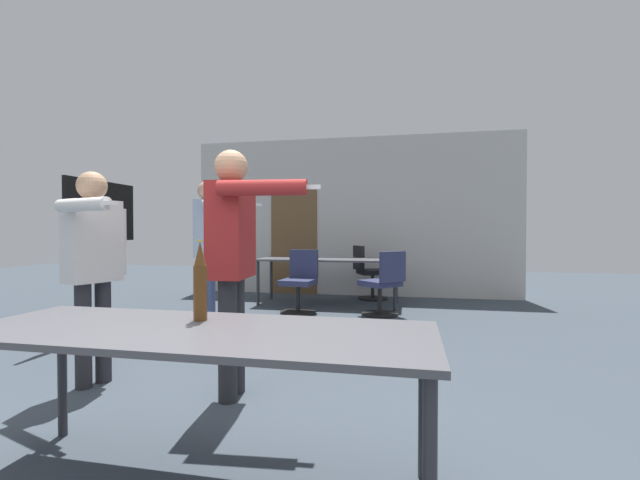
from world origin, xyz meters
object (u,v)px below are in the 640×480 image
at_px(tv_screen, 102,236).
at_px(person_near_casual, 209,239).
at_px(person_center_tall, 234,248).
at_px(office_chair_side_rolled, 369,274).
at_px(person_right_polo, 94,255).
at_px(office_chair_far_right, 300,284).
at_px(beer_bottle, 200,282).
at_px(office_chair_mid_tucked, 383,286).

distance_m(tv_screen, person_near_casual, 1.22).
bearing_deg(person_center_tall, office_chair_side_rolled, 168.16).
bearing_deg(person_right_polo, person_center_tall, 108.68).
xyz_separation_m(office_chair_far_right, beer_bottle, (0.55, -4.10, 0.51)).
bearing_deg(person_near_casual, person_right_polo, -13.78).
height_order(person_right_polo, office_chair_mid_tucked, person_right_polo).
height_order(tv_screen, office_chair_side_rolled, tv_screen).
xyz_separation_m(tv_screen, person_center_tall, (2.30, -1.51, -0.06)).
distance_m(person_near_casual, office_chair_far_right, 1.58).
bearing_deg(person_right_polo, tv_screen, -124.33).
bearing_deg(person_right_polo, office_chair_side_rolled, 178.41).
distance_m(office_chair_mid_tucked, beer_bottle, 4.17).
bearing_deg(office_chair_far_right, person_right_polo, 80.63).
relative_size(person_center_tall, office_chair_mid_tucked, 1.93).
distance_m(person_center_tall, office_chair_far_right, 3.27).
bearing_deg(tv_screen, office_chair_far_right, -49.55).
distance_m(tv_screen, beer_bottle, 3.50).
height_order(person_near_casual, beer_bottle, person_near_casual).
bearing_deg(office_chair_far_right, tv_screen, 45.29).
height_order(person_center_tall, office_chair_far_right, person_center_tall).
bearing_deg(tv_screen, person_near_casual, -64.15).
bearing_deg(office_chair_side_rolled, person_right_polo, -46.05).
xyz_separation_m(office_chair_mid_tucked, beer_bottle, (-0.66, -4.08, 0.51)).
relative_size(person_right_polo, beer_bottle, 4.12).
relative_size(tv_screen, person_right_polo, 1.08).
relative_size(person_right_polo, person_near_casual, 0.91).
height_order(office_chair_mid_tucked, office_chair_far_right, same).
relative_size(office_chair_side_rolled, office_chair_far_right, 1.03).
height_order(office_chair_side_rolled, beer_bottle, beer_bottle).
height_order(person_near_casual, office_chair_side_rolled, person_near_casual).
relative_size(person_center_tall, beer_bottle, 4.42).
distance_m(person_center_tall, person_right_polo, 1.15).
bearing_deg(person_right_polo, person_near_casual, -159.95).
height_order(person_center_tall, person_near_casual, person_near_casual).
distance_m(office_chair_side_rolled, office_chair_far_right, 1.67).
height_order(tv_screen, beer_bottle, tv_screen).
height_order(person_near_casual, office_chair_far_right, person_near_casual).
bearing_deg(person_right_polo, office_chair_far_right, -175.78).
xyz_separation_m(tv_screen, person_near_casual, (1.10, 0.53, -0.04)).
bearing_deg(office_chair_mid_tucked, person_near_casual, 162.63).
bearing_deg(person_right_polo, office_chair_mid_tucked, 165.94).
distance_m(person_right_polo, office_chair_side_rolled, 4.94).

